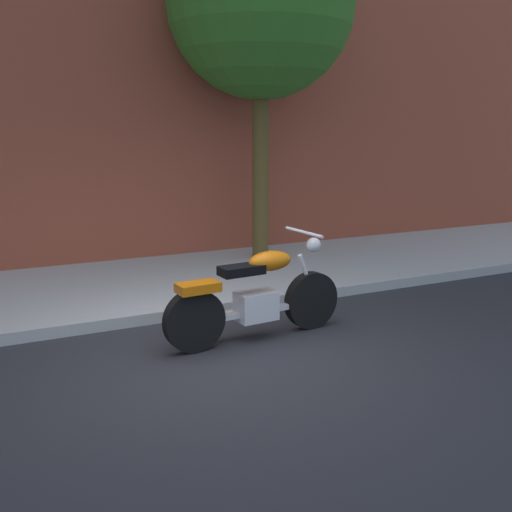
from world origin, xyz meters
TOP-DOWN VIEW (x-y plane):
  - ground_plane at (0.00, 0.00)m, footprint 60.00×60.00m
  - sidewalk at (0.00, 2.85)m, footprint 25.07×3.08m
  - motorcycle at (0.56, 0.34)m, footprint 2.16×0.70m
  - street_tree at (2.22, 3.59)m, footprint 2.97×2.97m

SIDE VIEW (x-z plane):
  - ground_plane at x=0.00m, z-range 0.00..0.00m
  - sidewalk at x=0.00m, z-range 0.00..0.14m
  - motorcycle at x=0.56m, z-range -0.11..1.05m
  - street_tree at x=2.22m, z-range 1.34..7.03m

